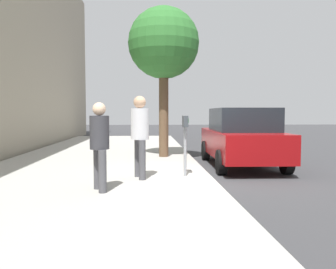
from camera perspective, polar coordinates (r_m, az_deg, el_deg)
ground_plane at (r=8.67m, az=6.59°, el=-7.23°), size 80.00×80.00×0.00m
sidewalk_slab at (r=8.66m, az=-13.50°, el=-6.81°), size 28.00×6.00×0.15m
parking_meter at (r=7.97m, az=2.88°, el=0.30°), size 0.36×0.12×1.41m
pedestrian_at_meter at (r=7.70m, az=-4.72°, el=0.87°), size 0.54×0.40×1.85m
pedestrian_bystander at (r=6.56m, az=-11.33°, el=-0.87°), size 0.49×0.36×1.67m
parked_sedan_near at (r=10.60m, az=12.13°, el=-0.44°), size 4.44×2.05×1.77m
street_tree at (r=11.80m, az=-0.73°, el=14.76°), size 2.37×2.37×5.00m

